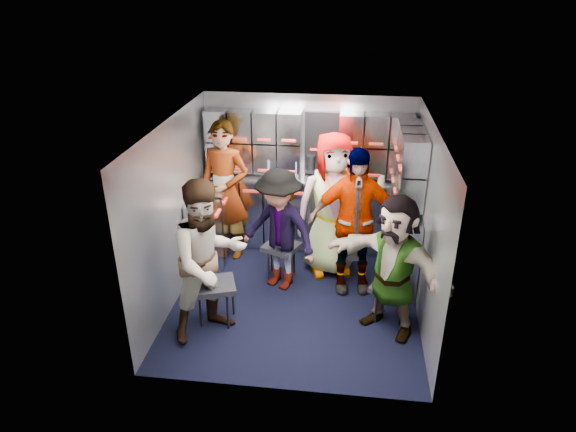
# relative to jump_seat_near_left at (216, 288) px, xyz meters

# --- Properties ---
(floor) EXTENTS (3.00, 3.00, 0.00)m
(floor) POSITION_rel_jump_seat_near_left_xyz_m (0.82, 0.55, -0.43)
(floor) COLOR black
(floor) RESTS_ON ground
(wall_back) EXTENTS (2.80, 0.04, 2.10)m
(wall_back) POSITION_rel_jump_seat_near_left_xyz_m (0.82, 2.05, 0.62)
(wall_back) COLOR #91959E
(wall_back) RESTS_ON ground
(wall_left) EXTENTS (0.04, 3.00, 2.10)m
(wall_left) POSITION_rel_jump_seat_near_left_xyz_m (-0.58, 0.55, 0.62)
(wall_left) COLOR #91959E
(wall_left) RESTS_ON ground
(wall_right) EXTENTS (0.04, 3.00, 2.10)m
(wall_right) POSITION_rel_jump_seat_near_left_xyz_m (2.22, 0.55, 0.62)
(wall_right) COLOR #91959E
(wall_right) RESTS_ON ground
(ceiling) EXTENTS (2.80, 3.00, 0.02)m
(ceiling) POSITION_rel_jump_seat_near_left_xyz_m (0.82, 0.55, 1.67)
(ceiling) COLOR silver
(ceiling) RESTS_ON wall_back
(cart_bank_back) EXTENTS (2.68, 0.38, 0.99)m
(cart_bank_back) POSITION_rel_jump_seat_near_left_xyz_m (0.82, 1.84, 0.07)
(cart_bank_back) COLOR #9399A2
(cart_bank_back) RESTS_ON ground
(cart_bank_left) EXTENTS (0.38, 0.76, 0.99)m
(cart_bank_left) POSITION_rel_jump_seat_near_left_xyz_m (-0.37, 1.11, 0.07)
(cart_bank_left) COLOR #9399A2
(cart_bank_left) RESTS_ON ground
(counter) EXTENTS (2.68, 0.42, 0.03)m
(counter) POSITION_rel_jump_seat_near_left_xyz_m (0.82, 1.84, 0.59)
(counter) COLOR #B4B6BB
(counter) RESTS_ON cart_bank_back
(locker_bank_back) EXTENTS (2.68, 0.28, 0.82)m
(locker_bank_back) POSITION_rel_jump_seat_near_left_xyz_m (0.82, 1.90, 1.06)
(locker_bank_back) COLOR #9399A2
(locker_bank_back) RESTS_ON wall_back
(locker_bank_right) EXTENTS (0.28, 1.00, 0.82)m
(locker_bank_right) POSITION_rel_jump_seat_near_left_xyz_m (2.07, 1.25, 1.06)
(locker_bank_right) COLOR #9399A2
(locker_bank_right) RESTS_ON wall_right
(right_cabinet) EXTENTS (0.28, 1.20, 1.00)m
(right_cabinet) POSITION_rel_jump_seat_near_left_xyz_m (2.07, 1.15, 0.07)
(right_cabinet) COLOR #9399A2
(right_cabinet) RESTS_ON ground
(coffee_niche) EXTENTS (0.46, 0.16, 0.84)m
(coffee_niche) POSITION_rel_jump_seat_near_left_xyz_m (1.00, 1.96, 1.04)
(coffee_niche) COLOR black
(coffee_niche) RESTS_ON wall_back
(red_latch_strip) EXTENTS (2.60, 0.02, 0.03)m
(red_latch_strip) POSITION_rel_jump_seat_near_left_xyz_m (0.82, 1.64, 0.45)
(red_latch_strip) COLOR #B2251C
(red_latch_strip) RESTS_ON cart_bank_back
(jump_seat_near_left) EXTENTS (0.51, 0.50, 0.49)m
(jump_seat_near_left) POSITION_rel_jump_seat_near_left_xyz_m (0.00, 0.00, 0.00)
(jump_seat_near_left) COLOR black
(jump_seat_near_left) RESTS_ON ground
(jump_seat_mid_left) EXTENTS (0.51, 0.50, 0.47)m
(jump_seat_mid_left) POSITION_rel_jump_seat_near_left_xyz_m (0.59, 0.98, -0.02)
(jump_seat_mid_left) COLOR black
(jump_seat_mid_left) RESTS_ON ground
(jump_seat_center) EXTENTS (0.43, 0.42, 0.40)m
(jump_seat_center) POSITION_rel_jump_seat_near_left_xyz_m (1.18, 1.43, -0.07)
(jump_seat_center) COLOR black
(jump_seat_center) RESTS_ON ground
(jump_seat_mid_right) EXTENTS (0.39, 0.38, 0.41)m
(jump_seat_mid_right) POSITION_rel_jump_seat_near_left_xyz_m (1.45, 1.04, -0.07)
(jump_seat_mid_right) COLOR black
(jump_seat_mid_right) RESTS_ON ground
(jump_seat_near_right) EXTENTS (0.47, 0.46, 0.43)m
(jump_seat_near_right) POSITION_rel_jump_seat_near_left_xyz_m (1.87, 0.28, -0.05)
(jump_seat_near_right) COLOR black
(jump_seat_near_right) RESTS_ON ground
(attendant_standing) EXTENTS (0.75, 0.57, 1.86)m
(attendant_standing) POSITION_rel_jump_seat_near_left_xyz_m (-0.23, 1.50, 0.50)
(attendant_standing) COLOR black
(attendant_standing) RESTS_ON ground
(attendant_arc_a) EXTENTS (1.07, 1.06, 1.74)m
(attendant_arc_a) POSITION_rel_jump_seat_near_left_xyz_m (0.00, -0.18, 0.44)
(attendant_arc_a) COLOR black
(attendant_arc_a) RESTS_ON ground
(attendant_arc_b) EXTENTS (1.13, 0.94, 1.52)m
(attendant_arc_b) POSITION_rel_jump_seat_near_left_xyz_m (0.59, 0.80, 0.33)
(attendant_arc_b) COLOR black
(attendant_arc_b) RESTS_ON ground
(attendant_arc_c) EXTENTS (1.01, 0.79, 1.83)m
(attendant_arc_c) POSITION_rel_jump_seat_near_left_xyz_m (1.18, 1.25, 0.49)
(attendant_arc_c) COLOR black
(attendant_arc_c) RESTS_ON ground
(attendant_arc_d) EXTENTS (1.09, 0.57, 1.79)m
(attendant_arc_d) POSITION_rel_jump_seat_near_left_xyz_m (1.45, 0.86, 0.46)
(attendant_arc_d) COLOR black
(attendant_arc_d) RESTS_ON ground
(attendant_arc_e) EXTENTS (1.45, 1.21, 1.57)m
(attendant_arc_e) POSITION_rel_jump_seat_near_left_xyz_m (1.87, 0.10, 0.35)
(attendant_arc_e) COLOR black
(attendant_arc_e) RESTS_ON ground
(bottle_left) EXTENTS (0.07, 0.07, 0.26)m
(bottle_left) POSITION_rel_jump_seat_near_left_xyz_m (0.31, 1.79, 0.73)
(bottle_left) COLOR white
(bottle_left) RESTS_ON counter
(bottle_mid) EXTENTS (0.06, 0.06, 0.25)m
(bottle_mid) POSITION_rel_jump_seat_near_left_xyz_m (0.68, 1.79, 0.72)
(bottle_mid) COLOR white
(bottle_mid) RESTS_ON counter
(bottle_right) EXTENTS (0.07, 0.07, 0.26)m
(bottle_right) POSITION_rel_jump_seat_near_left_xyz_m (1.23, 1.79, 0.73)
(bottle_right) COLOR white
(bottle_right) RESTS_ON counter
(cup_left) EXTENTS (0.07, 0.07, 0.11)m
(cup_left) POSITION_rel_jump_seat_near_left_xyz_m (-0.33, 1.78, 0.66)
(cup_left) COLOR tan
(cup_left) RESTS_ON counter
(cup_right) EXTENTS (0.09, 0.09, 0.11)m
(cup_right) POSITION_rel_jump_seat_near_left_xyz_m (1.79, 1.78, 0.65)
(cup_right) COLOR tan
(cup_right) RESTS_ON counter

